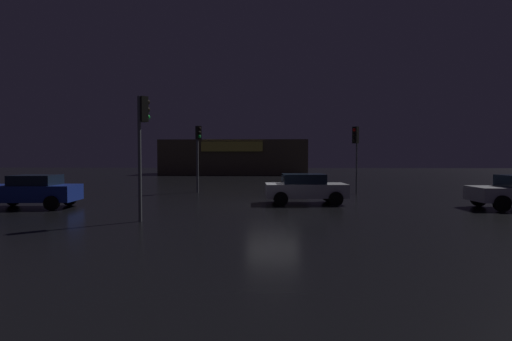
# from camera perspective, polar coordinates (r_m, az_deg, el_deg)

# --- Properties ---
(ground_plane) EXTENTS (120.00, 120.00, 0.00)m
(ground_plane) POSITION_cam_1_polar(r_m,az_deg,el_deg) (18.47, 2.57, -5.19)
(ground_plane) COLOR black
(store_building) EXTENTS (19.15, 7.42, 4.53)m
(store_building) POSITION_cam_1_polar(r_m,az_deg,el_deg) (51.23, -3.22, 2.02)
(store_building) COLOR brown
(store_building) RESTS_ON ground
(traffic_signal_main) EXTENTS (0.42, 0.42, 4.51)m
(traffic_signal_main) POSITION_cam_1_polar(r_m,az_deg,el_deg) (14.26, -16.81, 6.03)
(traffic_signal_main) COLOR #595B60
(traffic_signal_main) RESTS_ON ground
(traffic_signal_opposite) EXTENTS (0.41, 0.43, 4.34)m
(traffic_signal_opposite) POSITION_cam_1_polar(r_m,az_deg,el_deg) (24.96, -8.75, 3.70)
(traffic_signal_opposite) COLOR #595B60
(traffic_signal_opposite) RESTS_ON ground
(traffic_signal_cross_left) EXTENTS (0.42, 0.42, 4.19)m
(traffic_signal_cross_left) POSITION_cam_1_polar(r_m,az_deg,el_deg) (24.11, 14.83, 4.18)
(traffic_signal_cross_left) COLOR #595B60
(traffic_signal_cross_left) RESTS_ON ground
(car_near) EXTENTS (4.05, 2.18, 1.49)m
(car_near) POSITION_cam_1_polar(r_m,az_deg,el_deg) (18.88, 7.45, -2.63)
(car_near) COLOR #B7B7BF
(car_near) RESTS_ON ground
(car_crossing) EXTENTS (4.14, 2.12, 1.50)m
(car_crossing) POSITION_cam_1_polar(r_m,az_deg,el_deg) (20.08, -30.74, -2.66)
(car_crossing) COLOR navy
(car_crossing) RESTS_ON ground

